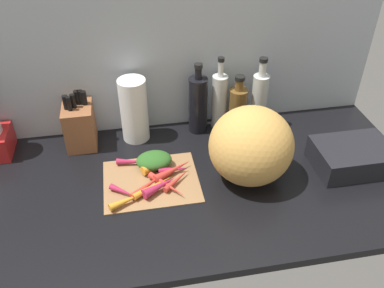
{
  "coord_description": "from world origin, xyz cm",
  "views": [
    {
      "loc": [
        -16.57,
        -106.93,
        97.32
      ],
      "look_at": [
        3.7,
        4.31,
        12.63
      ],
      "focal_mm": 38.23,
      "sensor_mm": 36.0,
      "label": 1
    }
  ],
  "objects_px": {
    "carrot_7": "(149,185)",
    "carrot_9": "(160,186)",
    "carrot_6": "(124,192)",
    "bottle_1": "(219,101)",
    "bottle_0": "(198,104)",
    "bottle_2": "(238,108)",
    "carrot_0": "(173,170)",
    "carrot_5": "(174,169)",
    "carrot_8": "(133,162)",
    "cutting_board": "(151,181)",
    "carrot_1": "(153,187)",
    "carrot_4": "(167,185)",
    "dish_rack": "(352,157)",
    "carrot_10": "(157,165)",
    "winter_squash": "(251,146)",
    "bottle_3": "(259,100)",
    "carrot_3": "(177,180)",
    "paper_towel_roll": "(134,110)",
    "knife_block": "(80,125)",
    "carrot_2": "(128,200)"
  },
  "relations": [
    {
      "from": "carrot_6",
      "to": "carrot_10",
      "type": "height_order",
      "value": "carrot_10"
    },
    {
      "from": "carrot_0",
      "to": "bottle_3",
      "type": "xyz_separation_m",
      "value": [
        0.39,
        0.25,
        0.1
      ]
    },
    {
      "from": "winter_squash",
      "to": "bottle_3",
      "type": "distance_m",
      "value": 0.33
    },
    {
      "from": "carrot_5",
      "to": "knife_block",
      "type": "relative_size",
      "value": 0.49
    },
    {
      "from": "carrot_1",
      "to": "carrot_10",
      "type": "relative_size",
      "value": 1.35
    },
    {
      "from": "carrot_5",
      "to": "bottle_0",
      "type": "xyz_separation_m",
      "value": [
        0.14,
        0.26,
        0.1
      ]
    },
    {
      "from": "carrot_2",
      "to": "dish_rack",
      "type": "height_order",
      "value": "dish_rack"
    },
    {
      "from": "knife_block",
      "to": "dish_rack",
      "type": "distance_m",
      "value": 1.03
    },
    {
      "from": "carrot_6",
      "to": "bottle_2",
      "type": "xyz_separation_m",
      "value": [
        0.48,
        0.32,
        0.08
      ]
    },
    {
      "from": "carrot_1",
      "to": "carrot_4",
      "type": "bearing_deg",
      "value": -1.46
    },
    {
      "from": "winter_squash",
      "to": "paper_towel_roll",
      "type": "bearing_deg",
      "value": 140.11
    },
    {
      "from": "carrot_7",
      "to": "carrot_1",
      "type": "bearing_deg",
      "value": -41.41
    },
    {
      "from": "carrot_0",
      "to": "knife_block",
      "type": "xyz_separation_m",
      "value": [
        -0.32,
        0.25,
        0.07
      ]
    },
    {
      "from": "carrot_5",
      "to": "bottle_3",
      "type": "relative_size",
      "value": 0.36
    },
    {
      "from": "knife_block",
      "to": "dish_rack",
      "type": "height_order",
      "value": "knife_block"
    },
    {
      "from": "carrot_3",
      "to": "carrot_9",
      "type": "bearing_deg",
      "value": -155.64
    },
    {
      "from": "carrot_3",
      "to": "carrot_10",
      "type": "distance_m",
      "value": 0.11
    },
    {
      "from": "bottle_1",
      "to": "bottle_2",
      "type": "bearing_deg",
      "value": -22.46
    },
    {
      "from": "carrot_1",
      "to": "bottle_0",
      "type": "relative_size",
      "value": 0.54
    },
    {
      "from": "carrot_0",
      "to": "carrot_9",
      "type": "bearing_deg",
      "value": -125.89
    },
    {
      "from": "carrot_7",
      "to": "winter_squash",
      "type": "height_order",
      "value": "winter_squash"
    },
    {
      "from": "cutting_board",
      "to": "carrot_2",
      "type": "relative_size",
      "value": 2.59
    },
    {
      "from": "carrot_8",
      "to": "bottle_2",
      "type": "bearing_deg",
      "value": 20.93
    },
    {
      "from": "bottle_0",
      "to": "bottle_2",
      "type": "height_order",
      "value": "bottle_0"
    },
    {
      "from": "carrot_10",
      "to": "bottle_2",
      "type": "xyz_separation_m",
      "value": [
        0.36,
        0.21,
        0.08
      ]
    },
    {
      "from": "carrot_4",
      "to": "winter_squash",
      "type": "bearing_deg",
      "value": 2.89
    },
    {
      "from": "knife_block",
      "to": "winter_squash",
      "type": "bearing_deg",
      "value": -27.74
    },
    {
      "from": "carrot_6",
      "to": "bottle_1",
      "type": "height_order",
      "value": "bottle_1"
    },
    {
      "from": "bottle_1",
      "to": "bottle_2",
      "type": "height_order",
      "value": "bottle_1"
    },
    {
      "from": "cutting_board",
      "to": "carrot_10",
      "type": "height_order",
      "value": "carrot_10"
    },
    {
      "from": "carrot_8",
      "to": "bottle_0",
      "type": "xyz_separation_m",
      "value": [
        0.28,
        0.19,
        0.1
      ]
    },
    {
      "from": "carrot_4",
      "to": "bottle_0",
      "type": "relative_size",
      "value": 0.54
    },
    {
      "from": "winter_squash",
      "to": "dish_rack",
      "type": "xyz_separation_m",
      "value": [
        0.39,
        -0.01,
        -0.09
      ]
    },
    {
      "from": "bottle_1",
      "to": "bottle_0",
      "type": "bearing_deg",
      "value": -174.77
    },
    {
      "from": "carrot_10",
      "to": "carrot_5",
      "type": "bearing_deg",
      "value": -29.45
    },
    {
      "from": "carrot_7",
      "to": "dish_rack",
      "type": "xyz_separation_m",
      "value": [
        0.74,
        -0.01,
        0.02
      ]
    },
    {
      "from": "carrot_4",
      "to": "carrot_10",
      "type": "xyz_separation_m",
      "value": [
        -0.02,
        0.11,
        0.0
      ]
    },
    {
      "from": "carrot_6",
      "to": "dish_rack",
      "type": "relative_size",
      "value": 0.4
    },
    {
      "from": "carrot_9",
      "to": "winter_squash",
      "type": "height_order",
      "value": "winter_squash"
    },
    {
      "from": "cutting_board",
      "to": "carrot_8",
      "type": "relative_size",
      "value": 2.78
    },
    {
      "from": "carrot_0",
      "to": "bottle_1",
      "type": "bearing_deg",
      "value": 49.9
    },
    {
      "from": "carrot_9",
      "to": "paper_towel_roll",
      "type": "height_order",
      "value": "paper_towel_roll"
    },
    {
      "from": "cutting_board",
      "to": "carrot_1",
      "type": "xyz_separation_m",
      "value": [
        0.0,
        -0.05,
        0.02
      ]
    },
    {
      "from": "carrot_1",
      "to": "carrot_10",
      "type": "bearing_deg",
      "value": 77.06
    },
    {
      "from": "carrot_7",
      "to": "carrot_9",
      "type": "distance_m",
      "value": 0.04
    },
    {
      "from": "carrot_5",
      "to": "carrot_8",
      "type": "bearing_deg",
      "value": 152.85
    },
    {
      "from": "carrot_4",
      "to": "carrot_5",
      "type": "distance_m",
      "value": 0.08
    },
    {
      "from": "carrot_1",
      "to": "paper_towel_roll",
      "type": "height_order",
      "value": "paper_towel_roll"
    },
    {
      "from": "winter_squash",
      "to": "dish_rack",
      "type": "distance_m",
      "value": 0.4
    },
    {
      "from": "knife_block",
      "to": "bottle_2",
      "type": "height_order",
      "value": "bottle_2"
    }
  ]
}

